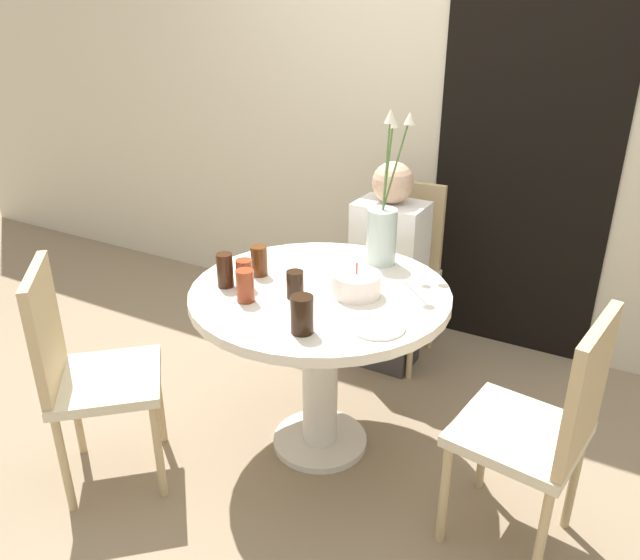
{
  "coord_description": "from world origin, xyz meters",
  "views": [
    {
      "loc": [
        1.09,
        -1.92,
        1.79
      ],
      "look_at": [
        0.0,
        0.0,
        0.79
      ],
      "focal_mm": 35.0,
      "sensor_mm": 36.0,
      "label": 1
    }
  ],
  "objects_px": {
    "chair_right_flank": "(82,365)",
    "side_plate": "(377,327)",
    "drink_glass_0": "(244,274)",
    "drink_glass_2": "(302,315)",
    "chair_left_flank": "(400,260)",
    "flower_vase": "(383,227)",
    "drink_glass_4": "(245,286)",
    "chair_near_front": "(545,423)",
    "birthday_cake": "(356,284)",
    "person_guest": "(388,274)",
    "drink_glass_3": "(259,261)",
    "drink_glass_1": "(295,284)",
    "drink_glass_5": "(225,270)"
  },
  "relations": [
    {
      "from": "chair_right_flank",
      "to": "side_plate",
      "type": "relative_size",
      "value": 4.76
    },
    {
      "from": "drink_glass_1",
      "to": "side_plate",
      "type": "bearing_deg",
      "value": -10.16
    },
    {
      "from": "flower_vase",
      "to": "drink_glass_2",
      "type": "xyz_separation_m",
      "value": [
        0.02,
        -0.69,
        -0.09
      ]
    },
    {
      "from": "chair_near_front",
      "to": "person_guest",
      "type": "xyz_separation_m",
      "value": [
        -0.94,
        0.88,
        -0.02
      ]
    },
    {
      "from": "flower_vase",
      "to": "drink_glass_2",
      "type": "bearing_deg",
      "value": -88.55
    },
    {
      "from": "drink_glass_2",
      "to": "birthday_cake",
      "type": "bearing_deg",
      "value": 85.34
    },
    {
      "from": "side_plate",
      "to": "drink_glass_2",
      "type": "distance_m",
      "value": 0.27
    },
    {
      "from": "chair_right_flank",
      "to": "drink_glass_4",
      "type": "distance_m",
      "value": 0.69
    },
    {
      "from": "side_plate",
      "to": "drink_glass_2",
      "type": "relative_size",
      "value": 1.46
    },
    {
      "from": "drink_glass_1",
      "to": "drink_glass_3",
      "type": "distance_m",
      "value": 0.26
    },
    {
      "from": "chair_left_flank",
      "to": "drink_glass_3",
      "type": "xyz_separation_m",
      "value": [
        -0.25,
        -0.92,
        0.28
      ]
    },
    {
      "from": "chair_near_front",
      "to": "drink_glass_4",
      "type": "distance_m",
      "value": 1.14
    },
    {
      "from": "chair_near_front",
      "to": "person_guest",
      "type": "height_order",
      "value": "person_guest"
    },
    {
      "from": "drink_glass_1",
      "to": "drink_glass_4",
      "type": "height_order",
      "value": "drink_glass_4"
    },
    {
      "from": "chair_right_flank",
      "to": "drink_glass_3",
      "type": "xyz_separation_m",
      "value": [
        0.39,
        0.62,
        0.28
      ]
    },
    {
      "from": "drink_glass_2",
      "to": "drink_glass_4",
      "type": "bearing_deg",
      "value": 161.77
    },
    {
      "from": "person_guest",
      "to": "drink_glass_4",
      "type": "bearing_deg",
      "value": -99.24
    },
    {
      "from": "chair_near_front",
      "to": "birthday_cake",
      "type": "xyz_separation_m",
      "value": [
        -0.77,
        0.15,
        0.26
      ]
    },
    {
      "from": "drink_glass_0",
      "to": "drink_glass_3",
      "type": "height_order",
      "value": "drink_glass_3"
    },
    {
      "from": "birthday_cake",
      "to": "person_guest",
      "type": "xyz_separation_m",
      "value": [
        -0.18,
        0.73,
        -0.28
      ]
    },
    {
      "from": "person_guest",
      "to": "flower_vase",
      "type": "bearing_deg",
      "value": -71.79
    },
    {
      "from": "chair_right_flank",
      "to": "drink_glass_3",
      "type": "relative_size",
      "value": 7.45
    },
    {
      "from": "drink_glass_0",
      "to": "drink_glass_2",
      "type": "bearing_deg",
      "value": -27.21
    },
    {
      "from": "chair_left_flank",
      "to": "side_plate",
      "type": "xyz_separation_m",
      "value": [
        0.37,
        -1.09,
        0.22
      ]
    },
    {
      "from": "drink_glass_0",
      "to": "drink_glass_1",
      "type": "height_order",
      "value": "drink_glass_0"
    },
    {
      "from": "side_plate",
      "to": "drink_glass_4",
      "type": "height_order",
      "value": "drink_glass_4"
    },
    {
      "from": "birthday_cake",
      "to": "drink_glass_5",
      "type": "xyz_separation_m",
      "value": [
        -0.48,
        -0.18,
        0.02
      ]
    },
    {
      "from": "chair_near_front",
      "to": "birthday_cake",
      "type": "distance_m",
      "value": 0.82
    },
    {
      "from": "chair_left_flank",
      "to": "drink_glass_5",
      "type": "bearing_deg",
      "value": -108.01
    },
    {
      "from": "chair_left_flank",
      "to": "flower_vase",
      "type": "height_order",
      "value": "flower_vase"
    },
    {
      "from": "side_plate",
      "to": "drink_glass_0",
      "type": "bearing_deg",
      "value": 175.92
    },
    {
      "from": "birthday_cake",
      "to": "side_plate",
      "type": "bearing_deg",
      "value": -47.91
    },
    {
      "from": "birthday_cake",
      "to": "side_plate",
      "type": "distance_m",
      "value": 0.27
    },
    {
      "from": "side_plate",
      "to": "drink_glass_3",
      "type": "bearing_deg",
      "value": 164.24
    },
    {
      "from": "drink_glass_2",
      "to": "chair_right_flank",
      "type": "bearing_deg",
      "value": -159.83
    },
    {
      "from": "chair_left_flank",
      "to": "side_plate",
      "type": "bearing_deg",
      "value": -73.95
    },
    {
      "from": "chair_left_flank",
      "to": "drink_glass_5",
      "type": "height_order",
      "value": "chair_left_flank"
    },
    {
      "from": "drink_glass_0",
      "to": "drink_glass_3",
      "type": "bearing_deg",
      "value": 99.42
    },
    {
      "from": "drink_glass_1",
      "to": "drink_glass_5",
      "type": "xyz_separation_m",
      "value": [
        -0.29,
        -0.05,
        0.02
      ]
    },
    {
      "from": "chair_right_flank",
      "to": "flower_vase",
      "type": "distance_m",
      "value": 1.31
    },
    {
      "from": "drink_glass_4",
      "to": "drink_glass_3",
      "type": "bearing_deg",
      "value": 112.53
    },
    {
      "from": "drink_glass_4",
      "to": "drink_glass_5",
      "type": "relative_size",
      "value": 0.92
    },
    {
      "from": "side_plate",
      "to": "drink_glass_4",
      "type": "bearing_deg",
      "value": -174.34
    },
    {
      "from": "side_plate",
      "to": "person_guest",
      "type": "bearing_deg",
      "value": 111.0
    },
    {
      "from": "drink_glass_1",
      "to": "drink_glass_3",
      "type": "bearing_deg",
      "value": 156.04
    },
    {
      "from": "chair_near_front",
      "to": "chair_left_flank",
      "type": "bearing_deg",
      "value": -130.0
    },
    {
      "from": "flower_vase",
      "to": "drink_glass_4",
      "type": "distance_m",
      "value": 0.66
    },
    {
      "from": "drink_glass_5",
      "to": "drink_glass_2",
      "type": "bearing_deg",
      "value": -20.54
    },
    {
      "from": "birthday_cake",
      "to": "drink_glass_5",
      "type": "distance_m",
      "value": 0.52
    },
    {
      "from": "drink_glass_0",
      "to": "flower_vase",
      "type": "bearing_deg",
      "value": 53.88
    }
  ]
}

